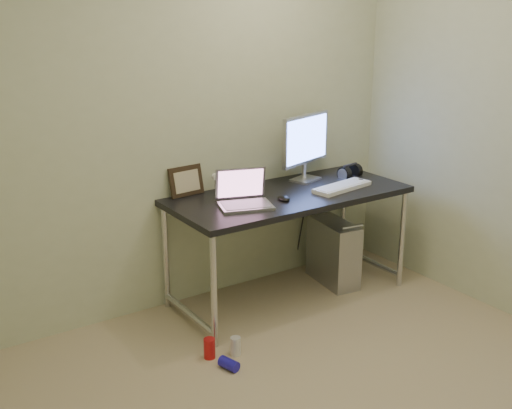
% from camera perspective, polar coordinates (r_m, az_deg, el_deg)
% --- Properties ---
extents(wall_back, '(3.50, 0.02, 2.50)m').
position_cam_1_polar(wall_back, '(4.10, -7.92, 7.37)').
color(wall_back, beige).
rests_on(wall_back, ground).
extents(desk, '(1.62, 0.71, 0.75)m').
position_cam_1_polar(desk, '(4.29, 2.94, 0.06)').
color(desk, black).
rests_on(desk, ground).
extents(tower_computer, '(0.26, 0.47, 0.49)m').
position_cam_1_polar(tower_computer, '(4.69, 6.89, -4.21)').
color(tower_computer, '#A2A1A6').
rests_on(tower_computer, ground).
extents(cable_a, '(0.01, 0.16, 0.69)m').
position_cam_1_polar(cable_a, '(4.82, 4.17, -1.40)').
color(cable_a, black).
rests_on(cable_a, ground).
extents(cable_b, '(0.02, 0.11, 0.71)m').
position_cam_1_polar(cable_b, '(4.86, 5.15, -1.49)').
color(cable_b, black).
rests_on(cable_b, ground).
extents(can_red, '(0.07, 0.07, 0.12)m').
position_cam_1_polar(can_red, '(3.79, -4.16, -12.63)').
color(can_red, red).
rests_on(can_red, ground).
extents(can_white, '(0.07, 0.07, 0.11)m').
position_cam_1_polar(can_white, '(3.82, -1.83, -12.47)').
color(can_white, silver).
rests_on(can_white, ground).
extents(can_blue, '(0.09, 0.13, 0.06)m').
position_cam_1_polar(can_blue, '(3.70, -2.42, -13.98)').
color(can_blue, '#2119BF').
rests_on(can_blue, ground).
extents(laptop, '(0.39, 0.35, 0.22)m').
position_cam_1_polar(laptop, '(4.00, -1.11, 0.69)').
color(laptop, silver).
rests_on(laptop, desk).
extents(monitor, '(0.49, 0.20, 0.47)m').
position_cam_1_polar(monitor, '(4.52, 4.45, 5.56)').
color(monitor, silver).
rests_on(monitor, desk).
extents(keyboard, '(0.47, 0.22, 0.03)m').
position_cam_1_polar(keyboard, '(4.39, 7.66, 1.56)').
color(keyboard, white).
rests_on(keyboard, desk).
extents(mouse_right, '(0.09, 0.13, 0.04)m').
position_cam_1_polar(mouse_right, '(4.54, 9.28, 2.11)').
color(mouse_right, black).
rests_on(mouse_right, desk).
extents(mouse_left, '(0.10, 0.13, 0.04)m').
position_cam_1_polar(mouse_left, '(4.11, 2.48, 0.65)').
color(mouse_left, black).
rests_on(mouse_left, desk).
extents(headphones, '(0.19, 0.11, 0.12)m').
position_cam_1_polar(headphones, '(4.71, 8.36, 2.86)').
color(headphones, black).
rests_on(headphones, desk).
extents(picture_frame, '(0.25, 0.09, 0.20)m').
position_cam_1_polar(picture_frame, '(4.21, -6.23, 2.10)').
color(picture_frame, black).
rests_on(picture_frame, desk).
extents(webcam, '(0.04, 0.03, 0.13)m').
position_cam_1_polar(webcam, '(4.25, -3.62, 2.30)').
color(webcam, silver).
rests_on(webcam, desk).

